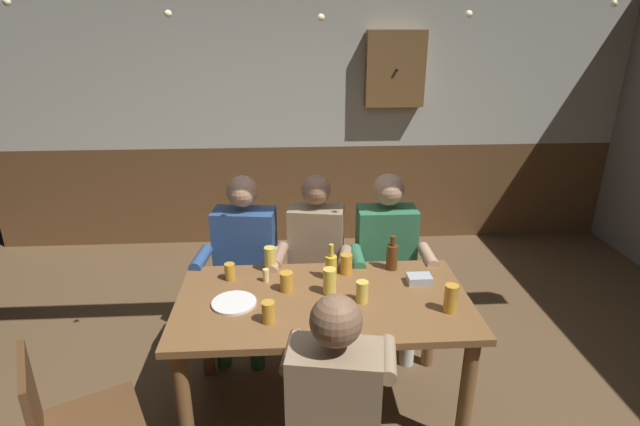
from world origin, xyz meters
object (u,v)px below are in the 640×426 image
at_px(person_3, 336,395).
at_px(bottle_0, 392,256).
at_px(dining_table, 323,316).
at_px(pint_glass_7, 270,259).
at_px(condiment_caddy, 419,279).
at_px(pint_glass_6, 286,282).
at_px(person_1, 315,257).
at_px(pint_glass_1, 268,312).
at_px(person_0, 244,257).
at_px(pint_glass_2, 330,281).
at_px(table_candle, 266,275).
at_px(plate_0, 234,303).
at_px(pint_glass_3, 230,272).
at_px(pint_glass_4, 362,292).
at_px(pint_glass_5, 346,264).
at_px(person_2, 387,254).
at_px(bottle_1, 331,266).
at_px(wall_dart_cabinet, 395,69).

bearing_deg(person_3, bottle_0, 76.40).
xyz_separation_m(dining_table, person_3, (0.01, -0.67, 0.03)).
bearing_deg(pint_glass_7, condiment_caddy, -13.45).
xyz_separation_m(dining_table, pint_glass_6, (-0.20, 0.10, 0.17)).
height_order(person_1, pint_glass_7, person_1).
height_order(dining_table, person_1, person_1).
distance_m(person_3, pint_glass_1, 0.57).
bearing_deg(person_0, pint_glass_2, 138.24).
height_order(table_candle, bottle_0, bottle_0).
relative_size(person_1, plate_0, 5.11).
height_order(person_0, person_1, person_0).
height_order(condiment_caddy, pint_glass_3, pint_glass_3).
bearing_deg(pint_glass_7, pint_glass_4, -37.43).
distance_m(pint_glass_1, pint_glass_6, 0.33).
distance_m(condiment_caddy, pint_glass_3, 1.12).
height_order(table_candle, pint_glass_5, pint_glass_5).
xyz_separation_m(condiment_caddy, bottle_0, (-0.13, 0.19, 0.06)).
height_order(person_2, table_candle, person_2).
bearing_deg(pint_glass_7, person_0, 121.26).
bearing_deg(person_0, dining_table, 133.70).
height_order(person_3, bottle_1, person_3).
bearing_deg(wall_dart_cabinet, bottle_1, -109.75).
relative_size(table_candle, pint_glass_2, 0.52).
bearing_deg(person_2, pint_glass_3, 22.22).
bearing_deg(pint_glass_2, wall_dart_cabinet, 71.10).
relative_size(pint_glass_5, pint_glass_7, 0.80).
height_order(table_candle, plate_0, table_candle).
relative_size(person_1, wall_dart_cabinet, 1.78).
bearing_deg(wall_dart_cabinet, pint_glass_7, -119.23).
bearing_deg(bottle_1, pint_glass_2, -97.50).
height_order(pint_glass_3, wall_dart_cabinet, wall_dart_cabinet).
relative_size(bottle_1, pint_glass_3, 2.19).
relative_size(condiment_caddy, pint_glass_7, 0.89).
xyz_separation_m(pint_glass_1, pint_glass_2, (0.33, 0.27, 0.02)).
bearing_deg(person_3, condiment_caddy, 65.17).
bearing_deg(pint_glass_3, bottle_1, -2.60).
bearing_deg(person_2, person_0, 0.19).
height_order(person_2, bottle_1, person_2).
bearing_deg(dining_table, person_2, 53.57).
distance_m(person_2, pint_glass_7, 0.86).
height_order(person_1, condiment_caddy, person_1).
bearing_deg(wall_dart_cabinet, condiment_caddy, -96.73).
bearing_deg(person_1, pint_glass_1, 82.10).
bearing_deg(person_2, pint_glass_7, 21.99).
bearing_deg(pint_glass_6, table_candle, 137.08).
bearing_deg(pint_glass_5, wall_dart_cabinet, 72.10).
bearing_deg(person_2, pint_glass_2, 54.06).
xyz_separation_m(condiment_caddy, pint_glass_4, (-0.37, -0.18, 0.04)).
bearing_deg(person_2, plate_0, 35.76).
xyz_separation_m(person_0, pint_glass_6, (0.29, -0.57, 0.12)).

